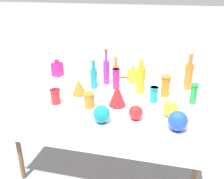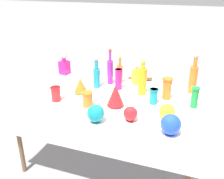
# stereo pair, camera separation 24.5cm
# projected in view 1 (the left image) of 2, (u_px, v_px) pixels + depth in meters

# --- Properties ---
(ground_plane) EXTENTS (40.00, 40.00, 0.00)m
(ground_plane) POSITION_uv_depth(u_px,v_px,m) (112.00, 160.00, 2.80)
(ground_plane) COLOR gray
(display_table) EXTENTS (1.82, 1.16, 0.76)m
(display_table) POSITION_uv_depth(u_px,v_px,m) (111.00, 104.00, 2.49)
(display_table) COLOR white
(display_table) RESTS_ON ground
(tall_bottle_0) EXTENTS (0.06, 0.06, 0.41)m
(tall_bottle_0) POSITION_uv_depth(u_px,v_px,m) (106.00, 71.00, 2.79)
(tall_bottle_0) COLOR purple
(tall_bottle_0) RESTS_ON display_table
(tall_bottle_1) EXTENTS (0.06, 0.06, 0.33)m
(tall_bottle_1) POSITION_uv_depth(u_px,v_px,m) (116.00, 73.00, 2.84)
(tall_bottle_1) COLOR orange
(tall_bottle_1) RESTS_ON display_table
(tall_bottle_2) EXTENTS (0.08, 0.08, 0.43)m
(tall_bottle_2) POSITION_uv_depth(u_px,v_px,m) (189.00, 74.00, 2.64)
(tall_bottle_2) COLOR orange
(tall_bottle_2) RESTS_ON display_table
(tall_bottle_3) EXTENTS (0.07, 0.07, 0.36)m
(tall_bottle_3) POSITION_uv_depth(u_px,v_px,m) (94.00, 75.00, 2.69)
(tall_bottle_3) COLOR teal
(tall_bottle_3) RESTS_ON display_table
(tall_bottle_4) EXTENTS (0.09, 0.09, 0.38)m
(tall_bottle_4) POSITION_uv_depth(u_px,v_px,m) (141.00, 79.00, 2.57)
(tall_bottle_4) COLOR orange
(tall_bottle_4) RESTS_ON display_table
(square_decanter_0) EXTENTS (0.12, 0.12, 0.24)m
(square_decanter_0) POSITION_uv_depth(u_px,v_px,m) (132.00, 75.00, 2.85)
(square_decanter_0) COLOR yellow
(square_decanter_0) RESTS_ON display_table
(square_decanter_1) EXTENTS (0.12, 0.12, 0.29)m
(square_decanter_1) POSITION_uv_depth(u_px,v_px,m) (57.00, 66.00, 3.04)
(square_decanter_1) COLOR #C61972
(square_decanter_1) RESTS_ON display_table
(slender_vase_0) EXTENTS (0.08, 0.08, 0.23)m
(slender_vase_0) POSITION_uv_depth(u_px,v_px,m) (116.00, 78.00, 2.68)
(slender_vase_0) COLOR #C61972
(slender_vase_0) RESTS_ON display_table
(slender_vase_1) EXTENTS (0.11, 0.11, 0.14)m
(slender_vase_1) POSITION_uv_depth(u_px,v_px,m) (89.00, 100.00, 2.29)
(slender_vase_1) COLOR orange
(slender_vase_1) RESTS_ON display_table
(slender_vase_2) EXTENTS (0.08, 0.08, 0.20)m
(slender_vase_2) POSITION_uv_depth(u_px,v_px,m) (194.00, 93.00, 2.36)
(slender_vase_2) COLOR #198C38
(slender_vase_2) RESTS_ON display_table
(slender_vase_3) EXTENTS (0.10, 0.10, 0.15)m
(slender_vase_3) POSITION_uv_depth(u_px,v_px,m) (55.00, 96.00, 2.37)
(slender_vase_3) COLOR red
(slender_vase_3) RESTS_ON display_table
(slender_vase_4) EXTENTS (0.09, 0.09, 0.15)m
(slender_vase_4) POSITION_uv_depth(u_px,v_px,m) (154.00, 94.00, 2.40)
(slender_vase_4) COLOR teal
(slender_vase_4) RESTS_ON display_table
(slender_vase_5) EXTENTS (0.10, 0.10, 0.22)m
(slender_vase_5) POSITION_uv_depth(u_px,v_px,m) (165.00, 86.00, 2.50)
(slender_vase_5) COLOR orange
(slender_vase_5) RESTS_ON display_table
(fluted_vase_0) EXTENTS (0.14, 0.14, 0.17)m
(fluted_vase_0) POSITION_uv_depth(u_px,v_px,m) (79.00, 86.00, 2.55)
(fluted_vase_0) COLOR orange
(fluted_vase_0) RESTS_ON display_table
(fluted_vase_1) EXTENTS (0.16, 0.16, 0.21)m
(fluted_vase_1) POSITION_uv_depth(u_px,v_px,m) (117.00, 95.00, 2.31)
(fluted_vase_1) COLOR red
(fluted_vase_1) RESTS_ON display_table
(round_bowl_0) EXTENTS (0.16, 0.16, 0.17)m
(round_bowl_0) POSITION_uv_depth(u_px,v_px,m) (178.00, 121.00, 1.93)
(round_bowl_0) COLOR blue
(round_bowl_0) RESTS_ON display_table
(round_bowl_1) EXTENTS (0.14, 0.14, 0.14)m
(round_bowl_1) POSITION_uv_depth(u_px,v_px,m) (171.00, 109.00, 2.14)
(round_bowl_1) COLOR yellow
(round_bowl_1) RESTS_ON display_table
(round_bowl_2) EXTENTS (0.15, 0.15, 0.16)m
(round_bowl_2) POSITION_uv_depth(u_px,v_px,m) (102.00, 114.00, 2.04)
(round_bowl_2) COLOR teal
(round_bowl_2) RESTS_ON display_table
(round_bowl_3) EXTENTS (0.12, 0.12, 0.13)m
(round_bowl_3) POSITION_uv_depth(u_px,v_px,m) (136.00, 113.00, 2.09)
(round_bowl_3) COLOR red
(round_bowl_3) RESTS_ON display_table
(price_tag_left) EXTENTS (0.05, 0.02, 0.05)m
(price_tag_left) POSITION_uv_depth(u_px,v_px,m) (78.00, 120.00, 2.06)
(price_tag_left) COLOR white
(price_tag_left) RESTS_ON display_table
(cardboard_box_behind_left) EXTENTS (0.50, 0.48, 0.47)m
(cardboard_box_behind_left) POSITION_uv_depth(u_px,v_px,m) (128.00, 94.00, 3.96)
(cardboard_box_behind_left) COLOR tan
(cardboard_box_behind_left) RESTS_ON ground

